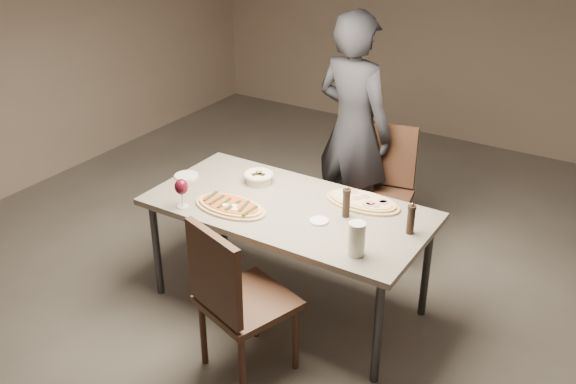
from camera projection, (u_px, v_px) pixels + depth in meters
The scene contains 14 objects.
room at pixel (288, 109), 3.76m from camera, with size 7.00×7.00×7.00m.
dining_table at pixel (288, 214), 4.08m from camera, with size 1.80×0.90×0.75m.
zucchini_pizza at pixel (230, 206), 4.02m from camera, with size 0.51×0.28×0.05m.
ham_pizza at pixel (363, 201), 4.08m from camera, with size 0.50×0.28×0.04m.
bread_basket at pixel (259, 177), 4.34m from camera, with size 0.20×0.20×0.07m.
oil_dish at pixel (319, 221), 3.87m from camera, with size 0.12×0.12×0.01m.
pepper_mill_left at pixel (346, 202), 3.89m from camera, with size 0.05×0.05×0.20m.
pepper_mill_right at pixel (411, 219), 3.71m from camera, with size 0.05×0.05×0.20m.
carafe at pixel (357, 239), 3.51m from camera, with size 0.10×0.10×0.20m.
wine_glass at pixel (181, 188), 3.99m from camera, with size 0.09×0.09×0.19m.
side_plate at pixel (186, 176), 4.44m from camera, with size 0.17×0.17×0.01m.
chair_near at pixel (234, 294), 3.54m from camera, with size 0.59×0.59×1.00m.
chair_far at pixel (382, 183), 4.82m from camera, with size 0.54×0.54×0.97m.
diner at pixel (353, 130), 4.82m from camera, with size 0.66×0.43×1.80m, color black.
Camera 1 is at (1.89, -3.03, 2.66)m, focal length 40.00 mm.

